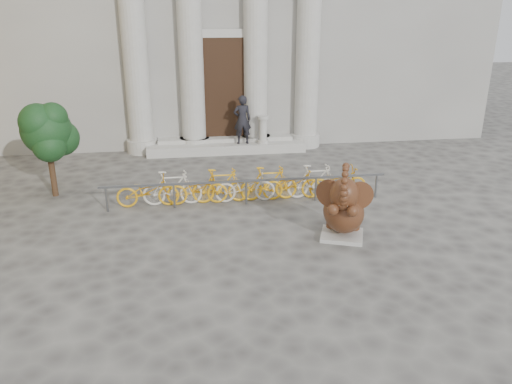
{
  "coord_description": "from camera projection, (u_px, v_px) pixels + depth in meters",
  "views": [
    {
      "loc": [
        -1.58,
        -9.23,
        5.17
      ],
      "look_at": [
        0.03,
        1.74,
        1.1
      ],
      "focal_mm": 35.0,
      "sensor_mm": 36.0,
      "label": 1
    }
  ],
  "objects": [
    {
      "name": "bike_rack",
      "position": [
        245.0,
        185.0,
        14.14
      ],
      "size": [
        8.0,
        0.53,
        1.0
      ],
      "color": "slate",
      "rests_on": "ground"
    },
    {
      "name": "tree",
      "position": [
        47.0,
        132.0,
        14.05
      ],
      "size": [
        1.59,
        1.45,
        2.77
      ],
      "color": "#332114",
      "rests_on": "ground"
    },
    {
      "name": "entrance_steps",
      "position": [
        226.0,
        147.0,
        19.24
      ],
      "size": [
        6.0,
        1.2,
        0.36
      ],
      "primitive_type": "cube",
      "color": "#A8A59E",
      "rests_on": "ground"
    },
    {
      "name": "elephant_statue",
      "position": [
        344.0,
        210.0,
        11.76
      ],
      "size": [
        1.32,
        1.56,
        1.97
      ],
      "rotation": [
        0.0,
        0.0,
        -0.36
      ],
      "color": "#A8A59E",
      "rests_on": "ground"
    },
    {
      "name": "pedestrian",
      "position": [
        242.0,
        120.0,
        18.72
      ],
      "size": [
        0.7,
        0.48,
        1.83
      ],
      "primitive_type": "imported",
      "rotation": [
        0.0,
        0.0,
        3.21
      ],
      "color": "black",
      "rests_on": "entrance_steps"
    },
    {
      "name": "ground",
      "position": [
        266.0,
        269.0,
        10.57
      ],
      "size": [
        80.0,
        80.0,
        0.0
      ],
      "primitive_type": "plane",
      "color": "#474442",
      "rests_on": "ground"
    },
    {
      "name": "balustrade_post",
      "position": [
        263.0,
        131.0,
        18.92
      ],
      "size": [
        0.43,
        0.43,
        1.05
      ],
      "color": "#A8A59E",
      "rests_on": "entrance_steps"
    }
  ]
}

